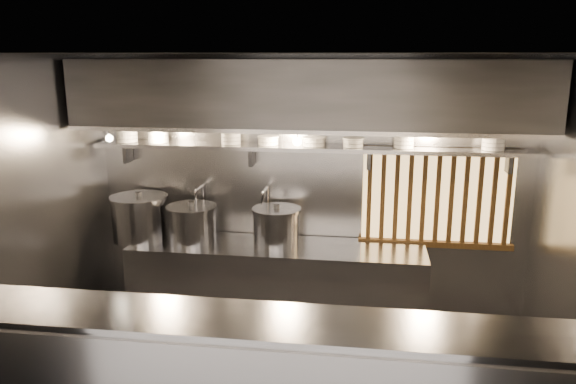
% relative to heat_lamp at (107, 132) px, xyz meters
% --- Properties ---
extents(ceiling, '(4.50, 4.50, 0.00)m').
position_rel_heat_lamp_xyz_m(ceiling, '(1.90, -0.85, 0.73)').
color(ceiling, black).
rests_on(ceiling, wall_back).
extents(wall_back, '(4.50, 0.00, 4.50)m').
position_rel_heat_lamp_xyz_m(wall_back, '(1.90, 0.65, -0.67)').
color(wall_back, gray).
rests_on(wall_back, floor).
extents(wall_left, '(0.00, 3.00, 3.00)m').
position_rel_heat_lamp_xyz_m(wall_left, '(-0.35, -0.85, -0.67)').
color(wall_left, gray).
rests_on(wall_left, floor).
extents(cooking_bench, '(3.00, 0.70, 0.90)m').
position_rel_heat_lamp_xyz_m(cooking_bench, '(1.60, 0.28, -1.62)').
color(cooking_bench, '#949498').
rests_on(cooking_bench, floor).
extents(bowl_shelf, '(4.40, 0.34, 0.04)m').
position_rel_heat_lamp_xyz_m(bowl_shelf, '(1.90, 0.47, -0.19)').
color(bowl_shelf, '#949498').
rests_on(bowl_shelf, wall_back).
extents(exhaust_hood, '(4.40, 0.81, 0.65)m').
position_rel_heat_lamp_xyz_m(exhaust_hood, '(1.90, 0.25, 0.36)').
color(exhaust_hood, '#2D2D30').
rests_on(exhaust_hood, ceiling).
extents(wood_screen, '(1.56, 0.09, 1.04)m').
position_rel_heat_lamp_xyz_m(wood_screen, '(3.20, 0.60, -0.69)').
color(wood_screen, '#F3BE6D').
rests_on(wood_screen, wall_back).
extents(faucet_left, '(0.04, 0.30, 0.50)m').
position_rel_heat_lamp_xyz_m(faucet_left, '(0.75, 0.52, -0.76)').
color(faucet_left, silver).
rests_on(faucet_left, wall_back).
extents(faucet_right, '(0.04, 0.30, 0.50)m').
position_rel_heat_lamp_xyz_m(faucet_right, '(1.45, 0.52, -0.76)').
color(faucet_right, silver).
rests_on(faucet_right, wall_back).
extents(heat_lamp, '(0.25, 0.35, 0.20)m').
position_rel_heat_lamp_xyz_m(heat_lamp, '(0.00, 0.00, 0.00)').
color(heat_lamp, '#949498').
rests_on(heat_lamp, exhaust_hood).
extents(pendant_bulb, '(0.09, 0.09, 0.19)m').
position_rel_heat_lamp_xyz_m(pendant_bulb, '(1.80, 0.35, -0.11)').
color(pendant_bulb, '#2D2D30').
rests_on(pendant_bulb, exhaust_hood).
extents(stock_pot_left, '(0.63, 0.63, 0.50)m').
position_rel_heat_lamp_xyz_m(stock_pot_left, '(0.15, 0.29, -0.93)').
color(stock_pot_left, '#949498').
rests_on(stock_pot_left, cooking_bench).
extents(stock_pot_mid, '(0.62, 0.62, 0.43)m').
position_rel_heat_lamp_xyz_m(stock_pot_mid, '(0.72, 0.27, -0.97)').
color(stock_pot_mid, '#949498').
rests_on(stock_pot_mid, cooking_bench).
extents(stock_pot_right, '(0.57, 0.57, 0.42)m').
position_rel_heat_lamp_xyz_m(stock_pot_right, '(1.59, 0.33, -0.98)').
color(stock_pot_right, '#949498').
rests_on(stock_pot_right, cooking_bench).
extents(bowl_stack_0, '(0.23, 0.23, 0.13)m').
position_rel_heat_lamp_xyz_m(bowl_stack_0, '(-0.01, 0.47, -0.10)').
color(bowl_stack_0, white).
rests_on(bowl_stack_0, bowl_shelf).
extents(bowl_stack_1, '(0.22, 0.22, 0.17)m').
position_rel_heat_lamp_xyz_m(bowl_stack_1, '(0.33, 0.47, -0.08)').
color(bowl_stack_1, white).
rests_on(bowl_stack_1, bowl_shelf).
extents(bowl_stack_2, '(0.21, 0.21, 0.17)m').
position_rel_heat_lamp_xyz_m(bowl_stack_2, '(1.10, 0.47, -0.08)').
color(bowl_stack_2, white).
rests_on(bowl_stack_2, bowl_shelf).
extents(bowl_stack_3, '(0.22, 0.22, 0.09)m').
position_rel_heat_lamp_xyz_m(bowl_stack_3, '(1.49, 0.47, -0.12)').
color(bowl_stack_3, white).
rests_on(bowl_stack_3, bowl_shelf).
extents(bowl_stack_4, '(0.23, 0.23, 0.09)m').
position_rel_heat_lamp_xyz_m(bowl_stack_4, '(1.95, 0.47, -0.12)').
color(bowl_stack_4, white).
rests_on(bowl_stack_4, bowl_shelf).
extents(bowl_stack_5, '(0.21, 0.21, 0.09)m').
position_rel_heat_lamp_xyz_m(bowl_stack_5, '(2.34, 0.47, -0.12)').
color(bowl_stack_5, white).
rests_on(bowl_stack_5, bowl_shelf).
extents(bowl_stack_6, '(0.21, 0.21, 0.13)m').
position_rel_heat_lamp_xyz_m(bowl_stack_6, '(2.83, 0.47, -0.10)').
color(bowl_stack_6, white).
rests_on(bowl_stack_6, bowl_shelf).
extents(bowl_stack_7, '(0.23, 0.23, 0.17)m').
position_rel_heat_lamp_xyz_m(bowl_stack_7, '(3.67, 0.47, -0.08)').
color(bowl_stack_7, white).
rests_on(bowl_stack_7, bowl_shelf).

